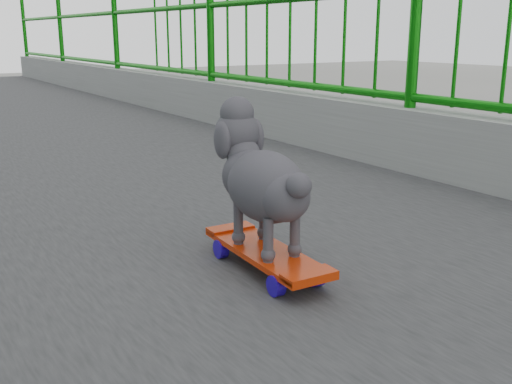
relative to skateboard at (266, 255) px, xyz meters
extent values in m
cylinder|color=#0D740C|center=(1.34, 6.74, 0.80)|extent=(0.06, 0.06, 1.10)
cube|color=red|center=(0.00, 0.00, 0.01)|extent=(0.17, 0.49, 0.02)
cube|color=#99999E|center=(-0.01, -0.16, -0.01)|extent=(0.09, 0.04, 0.02)
cylinder|color=#1E07AA|center=(-0.07, -0.15, -0.02)|extent=(0.03, 0.06, 0.06)
sphere|color=yellow|center=(-0.07, -0.15, -0.02)|extent=(0.02, 0.02, 0.02)
cylinder|color=#1E07AA|center=(0.05, -0.16, -0.02)|extent=(0.03, 0.06, 0.06)
sphere|color=yellow|center=(0.05, -0.16, -0.02)|extent=(0.02, 0.02, 0.02)
cube|color=#99999E|center=(0.01, 0.16, -0.01)|extent=(0.09, 0.04, 0.02)
cylinder|color=#1E07AA|center=(-0.05, 0.16, -0.02)|extent=(0.03, 0.06, 0.06)
sphere|color=yellow|center=(-0.05, 0.16, -0.02)|extent=(0.02, 0.02, 0.02)
cylinder|color=#1E07AA|center=(0.07, 0.15, -0.02)|extent=(0.03, 0.06, 0.06)
sphere|color=yellow|center=(0.07, 0.15, -0.02)|extent=(0.02, 0.02, 0.02)
ellipsoid|color=#322F34|center=(0.00, 0.00, 0.20)|extent=(0.20, 0.30, 0.20)
sphere|color=#322F34|center=(0.01, 0.16, 0.32)|extent=(0.13, 0.13, 0.13)
sphere|color=black|center=(0.01, 0.25, 0.31)|extent=(0.02, 0.02, 0.02)
sphere|color=#322F34|center=(-0.01, -0.16, 0.24)|extent=(0.07, 0.07, 0.07)
cylinder|color=#322F34|center=(-0.04, 0.08, 0.08)|extent=(0.03, 0.03, 0.12)
cylinder|color=#322F34|center=(0.05, 0.08, 0.08)|extent=(0.03, 0.03, 0.12)
cylinder|color=#322F34|center=(-0.05, -0.08, 0.08)|extent=(0.03, 0.03, 0.12)
cylinder|color=#322F34|center=(0.04, -0.08, 0.08)|extent=(0.03, 0.03, 0.12)
camera|label=1|loc=(-0.88, -1.31, 0.60)|focal=42.00mm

